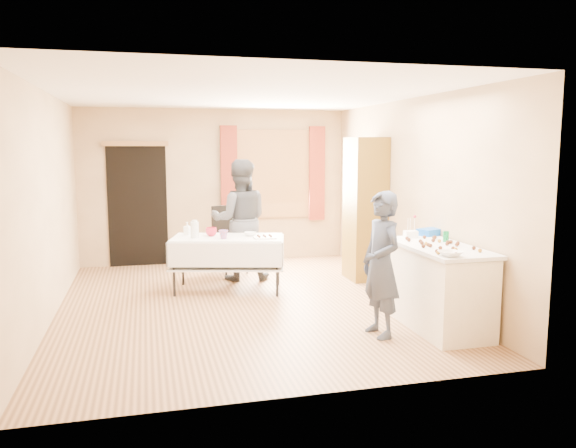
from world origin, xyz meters
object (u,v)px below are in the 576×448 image
object	(u,v)px
party_table	(228,259)
woman	(240,220)
chair	(230,253)
girl	(381,264)
cabinet	(365,209)
counter	(437,287)

from	to	relation	value
party_table	woman	world-z (taller)	woman
chair	girl	world-z (taller)	girl
girl	chair	bearing A→B (deg)	-170.37
party_table	woman	bearing A→B (deg)	80.51
cabinet	party_table	distance (m)	2.19
party_table	woman	distance (m)	0.82
cabinet	chair	xyz separation A→B (m)	(-1.90, 0.89, -0.74)
party_table	girl	distance (m)	2.60
cabinet	girl	size ratio (longest dim) A/B	1.38
girl	cabinet	bearing A→B (deg)	153.37
cabinet	party_table	bearing A→B (deg)	-174.09
chair	woman	bearing A→B (deg)	-100.06
chair	cabinet	bearing A→B (deg)	-45.33
party_table	woman	size ratio (longest dim) A/B	0.93
counter	woman	world-z (taller)	woman
cabinet	chair	bearing A→B (deg)	154.85
chair	girl	xyz separation A→B (m)	(1.09, -3.35, 0.45)
chair	woman	world-z (taller)	woman
girl	counter	bearing A→B (deg)	89.91
cabinet	party_table	world-z (taller)	cabinet
counter	chair	xyz separation A→B (m)	(-1.80, 3.25, -0.14)
chair	counter	bearing A→B (deg)	-81.20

